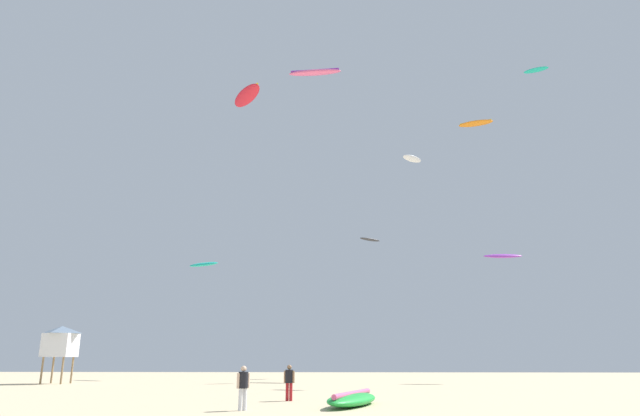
{
  "coord_description": "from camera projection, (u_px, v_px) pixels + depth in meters",
  "views": [
    {
      "loc": [
        1.44,
        -14.61,
        1.85
      ],
      "look_at": [
        0.0,
        21.25,
        11.68
      ],
      "focal_mm": 30.74,
      "sensor_mm": 36.0,
      "label": 1
    }
  ],
  "objects": [
    {
      "name": "person_foreground",
      "position": [
        243.0,
        384.0,
        20.02
      ],
      "size": [
        0.43,
        0.36,
        1.56
      ],
      "rotation": [
        0.0,
        0.0,
        5.38
      ],
      "color": "silver",
      "rests_on": "ground"
    },
    {
      "name": "person_midground",
      "position": [
        289.0,
        380.0,
        24.42
      ],
      "size": [
        0.49,
        0.35,
        1.54
      ],
      "rotation": [
        0.0,
        0.0,
        4.43
      ],
      "color": "#B21E23",
      "rests_on": "ground"
    },
    {
      "name": "kite_grounded_near",
      "position": [
        352.0,
        399.0,
        21.63
      ],
      "size": [
        2.8,
        4.86,
        0.6
      ],
      "color": "green",
      "rests_on": "ground"
    },
    {
      "name": "lifeguard_tower",
      "position": [
        61.0,
        341.0,
        40.9
      ],
      "size": [
        2.3,
        2.3,
        4.15
      ],
      "color": "#8C704C",
      "rests_on": "ground"
    },
    {
      "name": "kite_aloft_0",
      "position": [
        536.0,
        70.0,
        49.41
      ],
      "size": [
        2.19,
        1.47,
        0.35
      ],
      "color": "#19B29E"
    },
    {
      "name": "kite_aloft_1",
      "position": [
        412.0,
        159.0,
        52.95
      ],
      "size": [
        2.29,
        2.09,
        0.61
      ],
      "color": "white"
    },
    {
      "name": "kite_aloft_2",
      "position": [
        503.0,
        256.0,
        45.59
      ],
      "size": [
        3.19,
        0.97,
        0.54
      ],
      "color": "purple"
    },
    {
      "name": "kite_aloft_3",
      "position": [
        370.0,
        240.0,
        56.67
      ],
      "size": [
        2.53,
        2.25,
        0.3
      ],
      "color": "#2D2D33"
    },
    {
      "name": "kite_aloft_4",
      "position": [
        204.0,
        264.0,
        52.1
      ],
      "size": [
        3.48,
        2.42,
        0.58
      ],
      "color": "#19B29E"
    },
    {
      "name": "kite_aloft_5",
      "position": [
        476.0,
        123.0,
        57.75
      ],
      "size": [
        3.67,
        2.12,
        0.55
      ],
      "color": "orange"
    },
    {
      "name": "kite_aloft_6",
      "position": [
        315.0,
        72.0,
        36.65
      ],
      "size": [
        3.6,
        1.34,
        0.61
      ],
      "color": "#E5598C"
    },
    {
      "name": "kite_aloft_7",
      "position": [
        247.0,
        96.0,
        45.47
      ],
      "size": [
        3.51,
        4.33,
        1.08
      ],
      "color": "red"
    }
  ]
}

